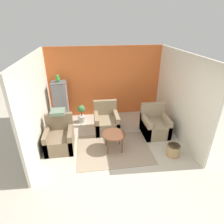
{
  "coord_description": "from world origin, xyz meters",
  "views": [
    {
      "loc": [
        -0.69,
        -3.11,
        3.26
      ],
      "look_at": [
        0.0,
        1.67,
        0.87
      ],
      "focal_mm": 30.0,
      "sensor_mm": 36.0,
      "label": 1
    }
  ],
  "objects_px": {
    "parrot": "(58,78)",
    "armchair_right": "(155,125)",
    "potted_plant": "(82,113)",
    "coffee_table": "(114,135)",
    "wicker_basket": "(173,150)",
    "armchair_left": "(60,139)",
    "birdcage": "(61,103)",
    "armchair_middle": "(106,122)"
  },
  "relations": [
    {
      "from": "coffee_table",
      "to": "parrot",
      "type": "bearing_deg",
      "value": 130.39
    },
    {
      "from": "armchair_left",
      "to": "potted_plant",
      "type": "distance_m",
      "value": 1.54
    },
    {
      "from": "coffee_table",
      "to": "wicker_basket",
      "type": "bearing_deg",
      "value": -17.52
    },
    {
      "from": "armchair_middle",
      "to": "armchair_right",
      "type": "bearing_deg",
      "value": -16.22
    },
    {
      "from": "birdcage",
      "to": "armchair_left",
      "type": "bearing_deg",
      "value": -87.84
    },
    {
      "from": "armchair_left",
      "to": "parrot",
      "type": "distance_m",
      "value": 1.98
    },
    {
      "from": "armchair_left",
      "to": "armchair_right",
      "type": "distance_m",
      "value": 2.89
    },
    {
      "from": "armchair_right",
      "to": "birdcage",
      "type": "bearing_deg",
      "value": 158.24
    },
    {
      "from": "birdcage",
      "to": "potted_plant",
      "type": "xyz_separation_m",
      "value": [
        0.66,
        -0.08,
        -0.39
      ]
    },
    {
      "from": "armchair_left",
      "to": "wicker_basket",
      "type": "relative_size",
      "value": 2.66
    },
    {
      "from": "potted_plant",
      "to": "coffee_table",
      "type": "bearing_deg",
      "value": -63.02
    },
    {
      "from": "parrot",
      "to": "armchair_right",
      "type": "bearing_deg",
      "value": -21.79
    },
    {
      "from": "coffee_table",
      "to": "armchair_right",
      "type": "relative_size",
      "value": 0.68
    },
    {
      "from": "potted_plant",
      "to": "armchair_left",
      "type": "bearing_deg",
      "value": -113.01
    },
    {
      "from": "armchair_middle",
      "to": "birdcage",
      "type": "bearing_deg",
      "value": 153.02
    },
    {
      "from": "birdcage",
      "to": "wicker_basket",
      "type": "relative_size",
      "value": 4.23
    },
    {
      "from": "potted_plant",
      "to": "armchair_right",
      "type": "bearing_deg",
      "value": -25.63
    },
    {
      "from": "coffee_table",
      "to": "armchair_left",
      "type": "height_order",
      "value": "armchair_left"
    },
    {
      "from": "armchair_left",
      "to": "wicker_basket",
      "type": "xyz_separation_m",
      "value": [
        2.99,
        -0.78,
        -0.12
      ]
    },
    {
      "from": "coffee_table",
      "to": "armchair_middle",
      "type": "relative_size",
      "value": 0.68
    },
    {
      "from": "armchair_left",
      "to": "parrot",
      "type": "relative_size",
      "value": 3.73
    },
    {
      "from": "armchair_middle",
      "to": "birdcage",
      "type": "relative_size",
      "value": 0.63
    },
    {
      "from": "coffee_table",
      "to": "armchair_middle",
      "type": "bearing_deg",
      "value": 94.43
    },
    {
      "from": "birdcage",
      "to": "wicker_basket",
      "type": "bearing_deg",
      "value": -36.78
    },
    {
      "from": "armchair_middle",
      "to": "wicker_basket",
      "type": "relative_size",
      "value": 2.66
    },
    {
      "from": "armchair_middle",
      "to": "birdcage",
      "type": "height_order",
      "value": "birdcage"
    },
    {
      "from": "birdcage",
      "to": "coffee_table",
      "type": "bearing_deg",
      "value": -49.58
    },
    {
      "from": "armchair_right",
      "to": "potted_plant",
      "type": "distance_m",
      "value": 2.51
    },
    {
      "from": "armchair_middle",
      "to": "birdcage",
      "type": "xyz_separation_m",
      "value": [
        -1.45,
        0.74,
        0.44
      ]
    },
    {
      "from": "armchair_right",
      "to": "birdcage",
      "type": "relative_size",
      "value": 0.63
    },
    {
      "from": "coffee_table",
      "to": "wicker_basket",
      "type": "relative_size",
      "value": 1.82
    },
    {
      "from": "armchair_middle",
      "to": "armchair_left",
      "type": "bearing_deg",
      "value": -151.54
    },
    {
      "from": "armchair_left",
      "to": "birdcage",
      "type": "relative_size",
      "value": 0.63
    },
    {
      "from": "coffee_table",
      "to": "armchair_left",
      "type": "relative_size",
      "value": 0.68
    },
    {
      "from": "armchair_left",
      "to": "coffee_table",
      "type": "bearing_deg",
      "value": -11.69
    },
    {
      "from": "armchair_right",
      "to": "wicker_basket",
      "type": "height_order",
      "value": "armchair_right"
    },
    {
      "from": "potted_plant",
      "to": "wicker_basket",
      "type": "relative_size",
      "value": 1.83
    },
    {
      "from": "parrot",
      "to": "potted_plant",
      "type": "distance_m",
      "value": 1.41
    },
    {
      "from": "armchair_left",
      "to": "birdcage",
      "type": "bearing_deg",
      "value": 92.16
    },
    {
      "from": "wicker_basket",
      "to": "potted_plant",
      "type": "bearing_deg",
      "value": 137.39
    },
    {
      "from": "potted_plant",
      "to": "wicker_basket",
      "type": "height_order",
      "value": "potted_plant"
    },
    {
      "from": "coffee_table",
      "to": "potted_plant",
      "type": "xyz_separation_m",
      "value": [
        -0.88,
        1.72,
        -0.12
      ]
    }
  ]
}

